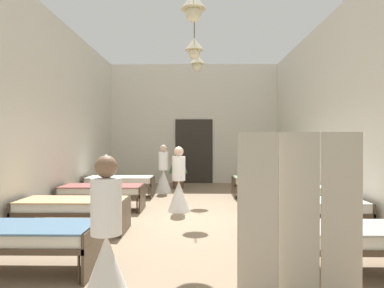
% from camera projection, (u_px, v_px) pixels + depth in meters
% --- Properties ---
extents(ground_plane, '(6.87, 12.78, 0.10)m').
position_uv_depth(ground_plane, '(192.00, 222.00, 7.11)').
color(ground_plane, '#8C755B').
extents(room_shell, '(6.67, 12.38, 4.48)m').
position_uv_depth(room_shell, '(192.00, 114.00, 8.43)').
color(room_shell, silver).
rests_on(room_shell, ground).
extents(bed_left_row_0, '(1.90, 0.84, 0.57)m').
position_uv_depth(bed_left_row_0, '(18.00, 236.00, 4.28)').
color(bed_left_row_0, '#473828').
rests_on(bed_left_row_0, ground).
extents(bed_right_row_0, '(1.90, 0.84, 0.57)m').
position_uv_depth(bed_right_row_0, '(360.00, 238.00, 4.22)').
color(bed_right_row_0, '#473828').
rests_on(bed_right_row_0, ground).
extents(bed_left_row_1, '(1.90, 0.84, 0.57)m').
position_uv_depth(bed_left_row_1, '(73.00, 207.00, 6.18)').
color(bed_left_row_1, '#473828').
rests_on(bed_left_row_1, ground).
extents(bed_right_row_1, '(1.90, 0.84, 0.57)m').
position_uv_depth(bed_right_row_1, '(309.00, 207.00, 6.12)').
color(bed_right_row_1, '#473828').
rests_on(bed_right_row_1, ground).
extents(bed_left_row_2, '(1.90, 0.84, 0.57)m').
position_uv_depth(bed_left_row_2, '(102.00, 191.00, 8.08)').
color(bed_left_row_2, '#473828').
rests_on(bed_left_row_2, ground).
extents(bed_right_row_2, '(1.90, 0.84, 0.57)m').
position_uv_depth(bed_right_row_2, '(283.00, 191.00, 8.02)').
color(bed_right_row_2, '#473828').
rests_on(bed_right_row_2, ground).
extents(bed_left_row_3, '(1.90, 0.84, 0.57)m').
position_uv_depth(bed_left_row_3, '(120.00, 181.00, 9.98)').
color(bed_left_row_3, '#473828').
rests_on(bed_left_row_3, ground).
extents(bed_right_row_3, '(1.90, 0.84, 0.57)m').
position_uv_depth(bed_right_row_3, '(266.00, 182.00, 9.92)').
color(bed_right_row_3, '#473828').
rests_on(bed_right_row_3, ground).
extents(nurse_near_aisle, '(0.52, 0.52, 1.49)m').
position_uv_depth(nurse_near_aisle, '(179.00, 188.00, 7.92)').
color(nurse_near_aisle, white).
rests_on(nurse_near_aisle, ground).
extents(nurse_mid_aisle, '(0.52, 0.52, 1.49)m').
position_uv_depth(nurse_mid_aisle, '(106.00, 252.00, 3.40)').
color(nurse_mid_aisle, white).
rests_on(nurse_mid_aisle, ground).
extents(nurse_far_aisle, '(0.52, 0.52, 1.49)m').
position_uv_depth(nurse_far_aisle, '(163.00, 175.00, 10.75)').
color(nurse_far_aisle, white).
rests_on(nurse_far_aisle, ground).
extents(potted_plant, '(0.66, 0.66, 1.25)m').
position_uv_depth(potted_plant, '(178.00, 165.00, 11.79)').
color(potted_plant, brown).
rests_on(potted_plant, ground).
extents(privacy_screen, '(1.24, 0.23, 1.70)m').
position_uv_depth(privacy_screen, '(299.00, 217.00, 3.50)').
color(privacy_screen, '#BCB29E').
rests_on(privacy_screen, ground).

